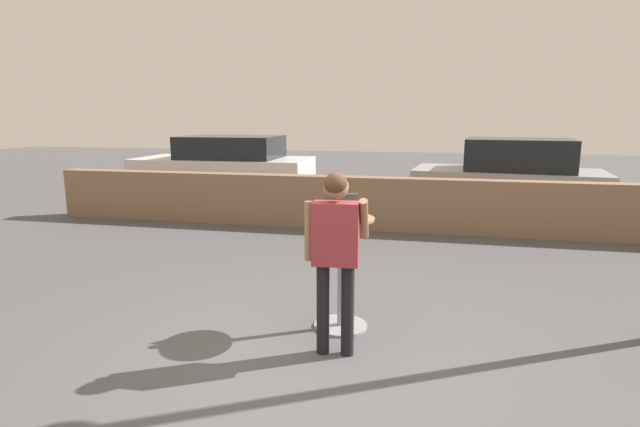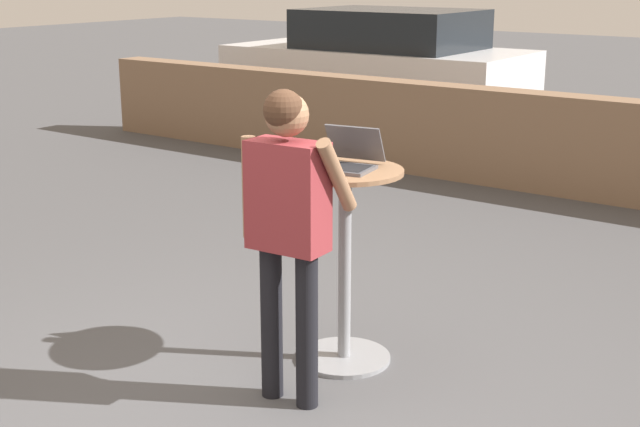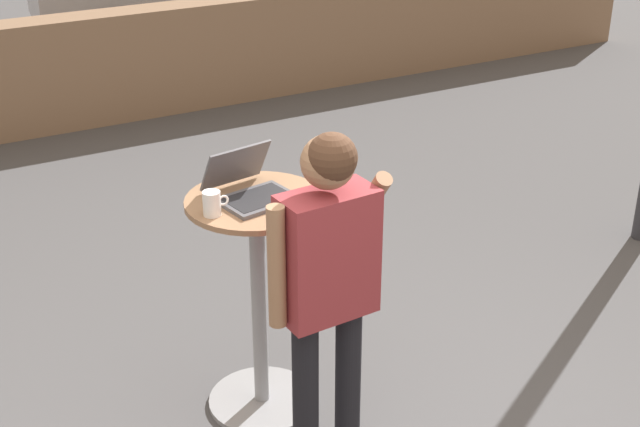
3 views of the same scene
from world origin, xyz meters
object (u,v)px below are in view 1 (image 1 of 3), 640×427
object	(u,v)px
cafe_table	(341,266)
laptop	(341,212)
coffee_mug	(317,212)
parked_car_further_down	(226,168)
parked_car_near_street	(510,175)
standing_person	(336,243)

from	to	relation	value
cafe_table	laptop	distance (m)	0.52
coffee_mug	parked_car_further_down	size ratio (longest dim) A/B	0.03
laptop	coffee_mug	bearing A→B (deg)	-158.12
parked_car_near_street	parked_car_further_down	world-z (taller)	parked_car_near_street
parked_car_further_down	cafe_table	bearing A→B (deg)	-59.19
laptop	coffee_mug	distance (m)	0.23
coffee_mug	standing_person	distance (m)	0.59
laptop	standing_person	world-z (taller)	standing_person
cafe_table	parked_car_further_down	xyz separation A→B (m)	(-4.00, 6.70, 0.17)
laptop	coffee_mug	xyz separation A→B (m)	(-0.21, -0.09, 0.01)
laptop	parked_car_further_down	bearing A→B (deg)	120.84
coffee_mug	parked_car_further_down	xyz separation A→B (m)	(-3.77, 6.76, -0.35)
cafe_table	standing_person	distance (m)	0.67
cafe_table	laptop	world-z (taller)	laptop
cafe_table	standing_person	size ratio (longest dim) A/B	0.69
coffee_mug	parked_car_near_street	xyz separation A→B (m)	(2.70, 6.74, -0.37)
standing_person	parked_car_near_street	size ratio (longest dim) A/B	0.39
parked_car_near_street	parked_car_further_down	size ratio (longest dim) A/B	0.97
standing_person	parked_car_further_down	distance (m)	8.31
laptop	standing_person	distance (m)	0.60
cafe_table	parked_car_near_street	world-z (taller)	parked_car_near_street
coffee_mug	parked_car_near_street	distance (m)	7.27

